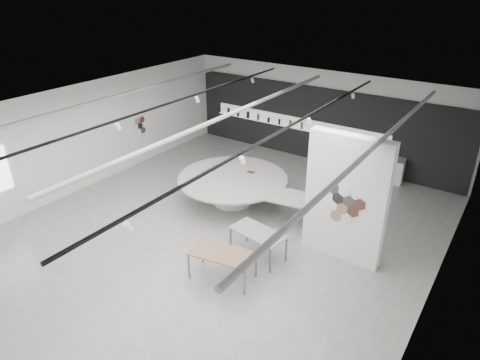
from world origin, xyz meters
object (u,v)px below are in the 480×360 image
Objects in this scene: display_island at (234,186)px; sample_table_stone at (258,234)px; kitchen_counter at (381,168)px; partition_column at (346,199)px; sample_table_wood at (222,255)px.

sample_table_stone is at bearing -53.01° from display_island.
sample_table_stone is 0.95× the size of kitchen_counter.
partition_column reaches higher than display_island.
partition_column reaches higher than sample_table_wood.
partition_column reaches higher than kitchen_counter.
display_island is at bearing -132.53° from kitchen_counter.
display_island is (-4.22, 0.85, -1.18)m from partition_column.
kitchen_counter is at bearing 96.59° from partition_column.
kitchen_counter reaches higher than display_island.
display_island reaches higher than sample_table_stone.
kitchen_counter is at bearing 42.93° from display_island.
partition_column is at bearing -88.67° from kitchen_counter.
display_island reaches higher than sample_table_wood.
display_island is 5.91m from kitchen_counter.
display_island is at bearing 120.67° from sample_table_wood.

